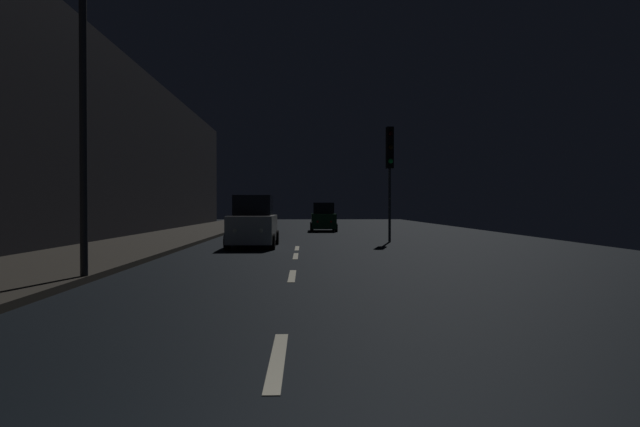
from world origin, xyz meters
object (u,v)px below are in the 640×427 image
traffic_light_far_right (390,158)px  car_distant_taillights (323,218)px  streetlamp_overhead (104,51)px  car_approaching_headlights (253,223)px

traffic_light_far_right → car_distant_taillights: 11.89m
streetlamp_overhead → car_distant_taillights: size_ratio=1.99×
streetlamp_overhead → car_approaching_headlights: streetlamp_overhead is taller
traffic_light_far_right → streetlamp_overhead: (-8.19, -12.98, 1.06)m
traffic_light_far_right → streetlamp_overhead: 15.39m
car_approaching_headlights → car_distant_taillights: 14.39m
traffic_light_far_right → car_approaching_headlights: 7.24m
traffic_light_far_right → car_approaching_headlights: size_ratio=1.28×
streetlamp_overhead → car_approaching_headlights: 11.15m
streetlamp_overhead → traffic_light_far_right: bearing=57.8°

